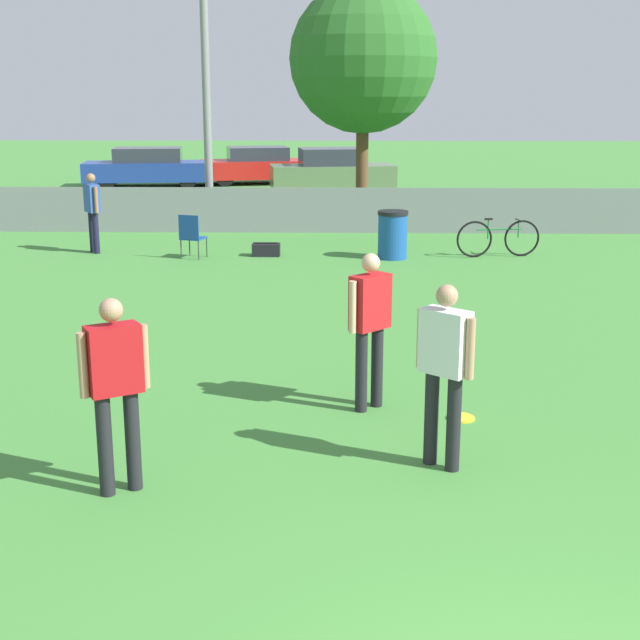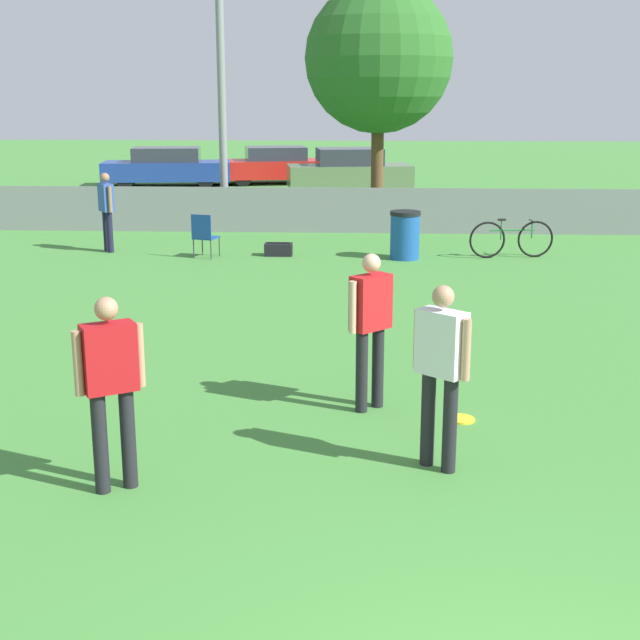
{
  "view_description": "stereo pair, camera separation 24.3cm",
  "coord_description": "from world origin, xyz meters",
  "px_view_note": "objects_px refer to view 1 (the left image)",
  "views": [
    {
      "loc": [
        -1.25,
        -3.62,
        3.35
      ],
      "look_at": [
        -1.45,
        5.33,
        1.05
      ],
      "focal_mm": 50.0,
      "sensor_mm": 36.0,
      "label": 1
    },
    {
      "loc": [
        -1.0,
        -3.61,
        3.35
      ],
      "look_at": [
        -1.45,
        5.33,
        1.05
      ],
      "focal_mm": 50.0,
      "sensor_mm": 36.0,
      "label": 2
    }
  ],
  "objects_px": {
    "player_defender_red": "(115,381)",
    "gear_bag_sideline": "(266,250)",
    "parked_car_blue": "(149,167)",
    "parked_car_olive": "(332,172)",
    "bicycle_sideline": "(498,238)",
    "trash_bin": "(393,235)",
    "player_thrower_red": "(370,319)",
    "parked_car_red": "(258,165)",
    "tree_near_pole": "(363,59)",
    "folding_chair_sideline": "(192,234)",
    "frisbee_disc": "(461,418)",
    "player_receiver_white": "(444,362)",
    "spectator_in_blue": "(92,207)"
  },
  "relations": [
    {
      "from": "tree_near_pole",
      "to": "folding_chair_sideline",
      "type": "xyz_separation_m",
      "value": [
        -3.62,
        -5.29,
        -3.65
      ]
    },
    {
      "from": "player_thrower_red",
      "to": "parked_car_olive",
      "type": "relative_size",
      "value": 0.39
    },
    {
      "from": "player_thrower_red",
      "to": "tree_near_pole",
      "type": "bearing_deg",
      "value": 44.97
    },
    {
      "from": "bicycle_sideline",
      "to": "parked_car_olive",
      "type": "height_order",
      "value": "parked_car_olive"
    },
    {
      "from": "player_defender_red",
      "to": "gear_bag_sideline",
      "type": "xyz_separation_m",
      "value": [
        0.32,
        11.39,
        -0.87
      ]
    },
    {
      "from": "spectator_in_blue",
      "to": "player_receiver_white",
      "type": "bearing_deg",
      "value": 173.96
    },
    {
      "from": "player_defender_red",
      "to": "parked_car_olive",
      "type": "relative_size",
      "value": 0.39
    },
    {
      "from": "frisbee_disc",
      "to": "parked_car_olive",
      "type": "height_order",
      "value": "parked_car_olive"
    },
    {
      "from": "folding_chair_sideline",
      "to": "parked_car_olive",
      "type": "distance_m",
      "value": 12.74
    },
    {
      "from": "parked_car_red",
      "to": "parked_car_olive",
      "type": "distance_m",
      "value": 4.11
    },
    {
      "from": "player_receiver_white",
      "to": "player_defender_red",
      "type": "relative_size",
      "value": 1.0
    },
    {
      "from": "frisbee_disc",
      "to": "folding_chair_sideline",
      "type": "xyz_separation_m",
      "value": [
        -4.35,
        9.22,
        0.49
      ]
    },
    {
      "from": "trash_bin",
      "to": "parked_car_blue",
      "type": "height_order",
      "value": "parked_car_blue"
    },
    {
      "from": "tree_near_pole",
      "to": "parked_car_olive",
      "type": "relative_size",
      "value": 1.38
    },
    {
      "from": "tree_near_pole",
      "to": "player_thrower_red",
      "type": "height_order",
      "value": "tree_near_pole"
    },
    {
      "from": "parked_car_olive",
      "to": "folding_chair_sideline",
      "type": "bearing_deg",
      "value": -111.83
    },
    {
      "from": "player_receiver_white",
      "to": "spectator_in_blue",
      "type": "height_order",
      "value": "player_receiver_white"
    },
    {
      "from": "parked_car_blue",
      "to": "parked_car_olive",
      "type": "relative_size",
      "value": 1.09
    },
    {
      "from": "player_receiver_white",
      "to": "folding_chair_sideline",
      "type": "distance_m",
      "value": 11.2
    },
    {
      "from": "spectator_in_blue",
      "to": "frisbee_disc",
      "type": "distance_m",
      "value": 11.88
    },
    {
      "from": "bicycle_sideline",
      "to": "parked_car_blue",
      "type": "xyz_separation_m",
      "value": [
        -10.26,
        13.99,
        0.29
      ]
    },
    {
      "from": "player_thrower_red",
      "to": "parked_car_red",
      "type": "xyz_separation_m",
      "value": [
        -3.41,
        24.35,
        -0.33
      ]
    },
    {
      "from": "spectator_in_blue",
      "to": "folding_chair_sideline",
      "type": "distance_m",
      "value": 2.34
    },
    {
      "from": "player_thrower_red",
      "to": "parked_car_olive",
      "type": "height_order",
      "value": "player_thrower_red"
    },
    {
      "from": "player_thrower_red",
      "to": "trash_bin",
      "type": "distance_m",
      "value": 9.07
    },
    {
      "from": "player_thrower_red",
      "to": "parked_car_red",
      "type": "distance_m",
      "value": 24.59
    },
    {
      "from": "frisbee_disc",
      "to": "parked_car_blue",
      "type": "bearing_deg",
      "value": 109.3
    },
    {
      "from": "tree_near_pole",
      "to": "player_defender_red",
      "type": "distance_m",
      "value": 16.82
    },
    {
      "from": "tree_near_pole",
      "to": "parked_car_red",
      "type": "bearing_deg",
      "value": 109.76
    },
    {
      "from": "bicycle_sideline",
      "to": "trash_bin",
      "type": "distance_m",
      "value": 2.23
    },
    {
      "from": "tree_near_pole",
      "to": "player_receiver_white",
      "type": "distance_m",
      "value": 16.07
    },
    {
      "from": "parked_car_red",
      "to": "parked_car_olive",
      "type": "height_order",
      "value": "parked_car_olive"
    },
    {
      "from": "player_receiver_white",
      "to": "parked_car_olive",
      "type": "bearing_deg",
      "value": 133.37
    },
    {
      "from": "player_receiver_white",
      "to": "bicycle_sideline",
      "type": "xyz_separation_m",
      "value": [
        2.35,
        10.81,
        -0.61
      ]
    },
    {
      "from": "player_defender_red",
      "to": "frisbee_disc",
      "type": "distance_m",
      "value": 3.79
    },
    {
      "from": "tree_near_pole",
      "to": "player_defender_red",
      "type": "xyz_separation_m",
      "value": [
        -2.43,
        -16.34,
        -3.15
      ]
    },
    {
      "from": "player_defender_red",
      "to": "bicycle_sideline",
      "type": "relative_size",
      "value": 0.97
    },
    {
      "from": "frisbee_disc",
      "to": "gear_bag_sideline",
      "type": "height_order",
      "value": "gear_bag_sideline"
    },
    {
      "from": "gear_bag_sideline",
      "to": "parked_car_blue",
      "type": "relative_size",
      "value": 0.12
    },
    {
      "from": "player_defender_red",
      "to": "frisbee_disc",
      "type": "bearing_deg",
      "value": -0.99
    },
    {
      "from": "frisbee_disc",
      "to": "trash_bin",
      "type": "height_order",
      "value": "trash_bin"
    },
    {
      "from": "tree_near_pole",
      "to": "spectator_in_blue",
      "type": "distance_m",
      "value": 8.09
    },
    {
      "from": "gear_bag_sideline",
      "to": "player_receiver_white",
      "type": "bearing_deg",
      "value": -76.98
    },
    {
      "from": "frisbee_disc",
      "to": "bicycle_sideline",
      "type": "distance_m",
      "value": 9.79
    },
    {
      "from": "trash_bin",
      "to": "parked_car_olive",
      "type": "height_order",
      "value": "parked_car_olive"
    },
    {
      "from": "tree_near_pole",
      "to": "trash_bin",
      "type": "xyz_separation_m",
      "value": [
        0.52,
        -5.19,
        -3.66
      ]
    },
    {
      "from": "folding_chair_sideline",
      "to": "bicycle_sideline",
      "type": "bearing_deg",
      "value": -160.15
    },
    {
      "from": "player_defender_red",
      "to": "bicycle_sideline",
      "type": "xyz_separation_m",
      "value": [
        5.17,
        11.4,
        -0.61
      ]
    },
    {
      "from": "folding_chair_sideline",
      "to": "parked_car_blue",
      "type": "relative_size",
      "value": 0.19
    },
    {
      "from": "spectator_in_blue",
      "to": "parked_car_red",
      "type": "relative_size",
      "value": 0.38
    }
  ]
}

